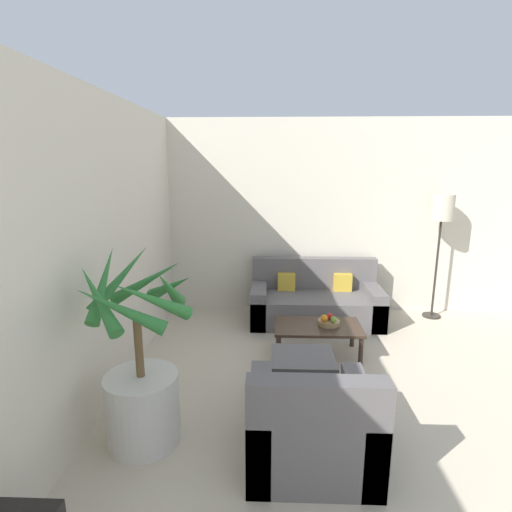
# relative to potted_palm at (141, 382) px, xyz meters

# --- Properties ---
(wall_back) EXTENTS (8.17, 0.06, 2.70)m
(wall_back) POSITION_rel_potted_palm_xyz_m (2.82, 2.98, 0.86)
(wall_back) COLOR beige
(wall_back) RESTS_ON ground_plane
(wall_left) EXTENTS (0.06, 8.29, 2.70)m
(wall_left) POSITION_rel_potted_palm_xyz_m (-0.50, -0.40, 0.86)
(wall_left) COLOR beige
(wall_left) RESTS_ON ground_plane
(potted_palm) EXTENTS (0.87, 0.87, 1.51)m
(potted_palm) POSITION_rel_potted_palm_xyz_m (0.00, 0.00, 0.00)
(potted_palm) COLOR beige
(potted_palm) RESTS_ON ground_plane
(sofa_loveseat) EXTENTS (1.72, 0.81, 0.81)m
(sofa_loveseat) POSITION_rel_potted_palm_xyz_m (1.57, 2.49, -0.23)
(sofa_loveseat) COLOR #605B5B
(sofa_loveseat) RESTS_ON ground_plane
(floor_lamp) EXTENTS (0.29, 0.29, 1.70)m
(floor_lamp) POSITION_rel_potted_palm_xyz_m (3.22, 2.69, 0.93)
(floor_lamp) COLOR #2D2823
(floor_lamp) RESTS_ON ground_plane
(coffee_table) EXTENTS (0.96, 0.54, 0.35)m
(coffee_table) POSITION_rel_potted_palm_xyz_m (1.49, 1.48, -0.19)
(coffee_table) COLOR #38281E
(coffee_table) RESTS_ON ground_plane
(fruit_bowl) EXTENTS (0.24, 0.24, 0.05)m
(fruit_bowl) POSITION_rel_potted_palm_xyz_m (1.61, 1.51, -0.12)
(fruit_bowl) COLOR #997A4C
(fruit_bowl) RESTS_ON coffee_table
(apple_red) EXTENTS (0.07, 0.07, 0.07)m
(apple_red) POSITION_rel_potted_palm_xyz_m (1.62, 1.53, -0.06)
(apple_red) COLOR red
(apple_red) RESTS_ON fruit_bowl
(apple_green) EXTENTS (0.07, 0.07, 0.07)m
(apple_green) POSITION_rel_potted_palm_xyz_m (1.65, 1.45, -0.06)
(apple_green) COLOR olive
(apple_green) RESTS_ON fruit_bowl
(orange_fruit) EXTENTS (0.08, 0.08, 0.08)m
(orange_fruit) POSITION_rel_potted_palm_xyz_m (1.55, 1.48, -0.06)
(orange_fruit) COLOR orange
(orange_fruit) RESTS_ON fruit_bowl
(armchair) EXTENTS (0.89, 0.88, 0.81)m
(armchair) POSITION_rel_potted_palm_xyz_m (1.25, -0.15, -0.23)
(armchair) COLOR #605B5B
(armchair) RESTS_ON ground_plane
(ottoman) EXTENTS (0.57, 0.50, 0.38)m
(ottoman) POSITION_rel_potted_palm_xyz_m (1.26, 0.70, -0.30)
(ottoman) COLOR #605B5B
(ottoman) RESTS_ON ground_plane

